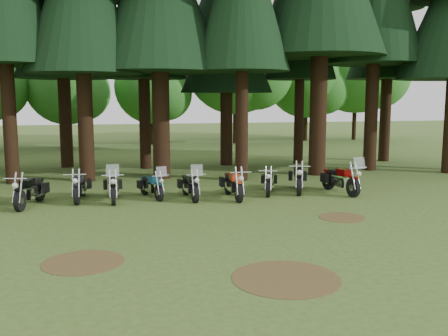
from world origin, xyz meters
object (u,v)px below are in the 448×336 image
at_px(motorcycle_5, 190,186).
at_px(motorcycle_8, 298,179).
at_px(motorcycle_2, 80,187).
at_px(motorcycle_1, 30,192).
at_px(motorcycle_6, 233,185).
at_px(motorcycle_7, 269,182).
at_px(motorcycle_3, 113,187).
at_px(motorcycle_9, 340,180).
at_px(motorcycle_4, 152,186).

distance_m(motorcycle_5, motorcycle_8, 4.34).
bearing_deg(motorcycle_5, motorcycle_2, 167.06).
bearing_deg(motorcycle_1, motorcycle_5, 14.52).
xyz_separation_m(motorcycle_5, motorcycle_6, (1.54, -0.25, 0.02)).
xyz_separation_m(motorcycle_1, motorcycle_7, (8.53, 0.27, -0.04)).
distance_m(motorcycle_3, motorcycle_5, 2.73).
bearing_deg(motorcycle_2, motorcycle_9, -1.02).
distance_m(motorcycle_4, motorcycle_6, 2.98).
bearing_deg(motorcycle_5, motorcycle_9, -6.34).
height_order(motorcycle_1, motorcycle_8, motorcycle_8).
bearing_deg(motorcycle_2, motorcycle_7, 2.02).
relative_size(motorcycle_1, motorcycle_4, 1.15).
distance_m(motorcycle_5, motorcycle_6, 1.56).
xyz_separation_m(motorcycle_2, motorcycle_7, (6.95, -0.33, -0.03)).
bearing_deg(motorcycle_3, motorcycle_9, -3.45).
relative_size(motorcycle_2, motorcycle_9, 0.94).
relative_size(motorcycle_6, motorcycle_7, 1.14).
bearing_deg(motorcycle_5, motorcycle_4, 156.05).
bearing_deg(motorcycle_5, motorcycle_7, 2.80).
bearing_deg(motorcycle_3, motorcycle_7, 1.01).
bearing_deg(motorcycle_6, motorcycle_2, 171.11).
bearing_deg(motorcycle_2, motorcycle_3, -13.45).
distance_m(motorcycle_4, motorcycle_9, 7.14).
bearing_deg(motorcycle_2, motorcycle_8, 2.98).
bearing_deg(motorcycle_1, motorcycle_8, 17.17).
bearing_deg(motorcycle_8, motorcycle_2, -161.83).
height_order(motorcycle_1, motorcycle_3, motorcycle_3).
height_order(motorcycle_5, motorcycle_8, motorcycle_5).
height_order(motorcycle_5, motorcycle_6, motorcycle_5).
relative_size(motorcycle_4, motorcycle_7, 0.98).
relative_size(motorcycle_4, motorcycle_5, 0.91).
xyz_separation_m(motorcycle_7, motorcycle_9, (2.66, -0.64, 0.07)).
bearing_deg(motorcycle_9, motorcycle_7, 159.13).
height_order(motorcycle_2, motorcycle_6, motorcycle_6).
height_order(motorcycle_1, motorcycle_9, motorcycle_9).
relative_size(motorcycle_6, motorcycle_9, 0.96).
xyz_separation_m(motorcycle_3, motorcycle_7, (5.81, 0.05, -0.04)).
height_order(motorcycle_5, motorcycle_7, motorcycle_5).
xyz_separation_m(motorcycle_3, motorcycle_8, (7.03, 0.13, 0.02)).
distance_m(motorcycle_1, motorcycle_7, 8.53).
xyz_separation_m(motorcycle_1, motorcycle_4, (4.10, 0.45, -0.06)).
bearing_deg(motorcycle_8, motorcycle_7, -156.36).
bearing_deg(motorcycle_4, motorcycle_2, 159.66).
bearing_deg(motorcycle_9, motorcycle_2, 166.87).
bearing_deg(motorcycle_3, motorcycle_6, -6.55).
relative_size(motorcycle_5, motorcycle_9, 0.91).
relative_size(motorcycle_2, motorcycle_7, 1.13).
xyz_separation_m(motorcycle_6, motorcycle_8, (2.78, 0.66, 0.02)).
bearing_deg(motorcycle_4, motorcycle_3, 172.38).
relative_size(motorcycle_3, motorcycle_8, 0.99).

